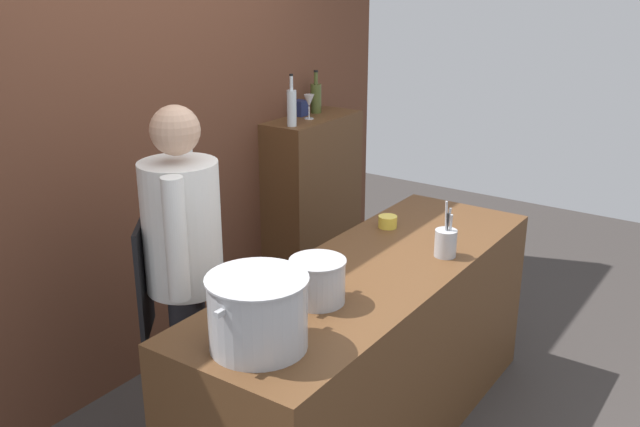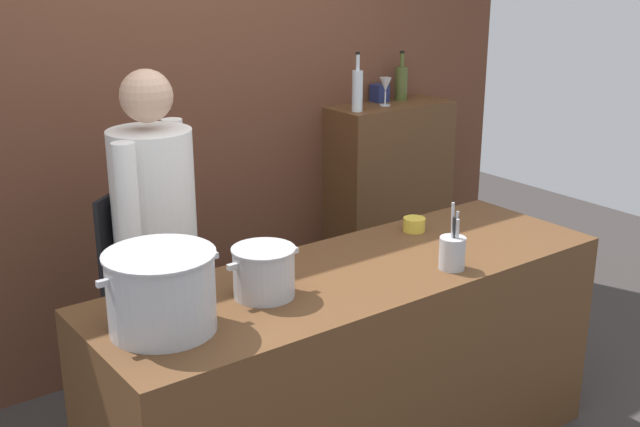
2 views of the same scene
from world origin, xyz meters
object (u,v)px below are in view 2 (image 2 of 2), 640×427
(wine_bottle_olive, at_px, (401,82))
(wine_bottle_clear, at_px, (357,89))
(chef, at_px, (155,238))
(spice_tin_navy, at_px, (380,93))
(stockpot_small, at_px, (264,272))
(butter_jar, at_px, (414,224))
(stockpot_large, at_px, (161,292))
(utensil_crock, at_px, (452,252))
(wine_glass_wide, at_px, (385,86))

(wine_bottle_olive, height_order, wine_bottle_clear, wine_bottle_clear)
(wine_bottle_clear, bearing_deg, chef, -161.37)
(wine_bottle_clear, distance_m, spice_tin_navy, 0.33)
(stockpot_small, height_order, wine_bottle_clear, wine_bottle_clear)
(chef, bearing_deg, wine_bottle_clear, 159.22)
(butter_jar, distance_m, wine_bottle_olive, 1.43)
(stockpot_large, bearing_deg, stockpot_small, 4.13)
(stockpot_large, distance_m, stockpot_small, 0.42)
(wine_bottle_clear, bearing_deg, wine_bottle_olive, 15.09)
(utensil_crock, height_order, wine_glass_wide, wine_glass_wide)
(wine_bottle_olive, distance_m, wine_bottle_clear, 0.45)
(utensil_crock, xyz_separation_m, wine_glass_wide, (0.85, 1.39, 0.39))
(stockpot_small, height_order, wine_glass_wide, wine_glass_wide)
(stockpot_large, bearing_deg, wine_bottle_clear, 33.26)
(stockpot_small, bearing_deg, wine_bottle_clear, 39.88)
(utensil_crock, height_order, butter_jar, utensil_crock)
(butter_jar, relative_size, spice_tin_navy, 0.97)
(utensil_crock, bearing_deg, wine_bottle_clear, 65.45)
(stockpot_large, xyz_separation_m, spice_tin_navy, (2.06, 1.31, 0.26))
(wine_bottle_clear, bearing_deg, stockpot_small, -140.12)
(utensil_crock, bearing_deg, stockpot_large, 170.41)
(wine_bottle_olive, height_order, wine_glass_wide, wine_bottle_olive)
(butter_jar, distance_m, wine_bottle_clear, 1.12)
(stockpot_large, distance_m, wine_bottle_clear, 2.14)
(wine_bottle_clear, bearing_deg, spice_tin_navy, 27.12)
(utensil_crock, relative_size, butter_jar, 2.75)
(stockpot_small, height_order, utensil_crock, utensil_crock)
(stockpot_large, relative_size, wine_glass_wide, 2.65)
(wine_glass_wide, relative_size, spice_tin_navy, 1.57)
(chef, xyz_separation_m, utensil_crock, (0.86, -0.85, 0.01))
(butter_jar, xyz_separation_m, spice_tin_navy, (0.72, 1.09, 0.36))
(utensil_crock, relative_size, spice_tin_navy, 2.66)
(butter_jar, height_order, wine_bottle_olive, wine_bottle_olive)
(utensil_crock, bearing_deg, spice_tin_navy, 58.81)
(chef, relative_size, wine_bottle_clear, 5.12)
(chef, bearing_deg, utensil_crock, 95.76)
(utensil_crock, bearing_deg, stockpot_small, 163.00)
(stockpot_large, height_order, wine_bottle_clear, wine_bottle_clear)
(butter_jar, bearing_deg, wine_bottle_clear, 65.26)
(wine_bottle_clear, bearing_deg, utensil_crock, -114.55)
(stockpot_large, relative_size, butter_jar, 4.31)
(wine_bottle_olive, relative_size, spice_tin_navy, 2.82)
(butter_jar, height_order, wine_bottle_clear, wine_bottle_clear)
(stockpot_large, relative_size, stockpot_small, 1.44)
(utensil_crock, distance_m, wine_bottle_clear, 1.54)
(wine_glass_wide, distance_m, spice_tin_navy, 0.14)
(butter_jar, bearing_deg, chef, 157.11)
(wine_bottle_clear, bearing_deg, butter_jar, -114.74)
(spice_tin_navy, bearing_deg, butter_jar, -123.63)
(wine_bottle_olive, relative_size, wine_glass_wide, 1.79)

